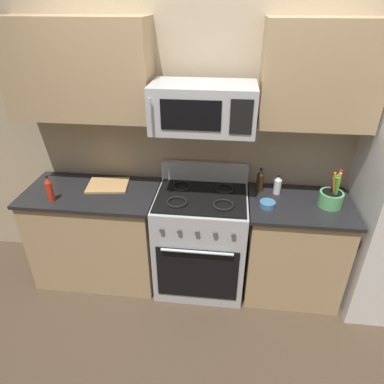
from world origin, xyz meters
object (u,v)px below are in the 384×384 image
bottle_hot_sauce (49,189)px  prep_bowl (267,204)px  utensil_crock (331,198)px  microwave (203,107)px  bottle_vinegar (278,185)px  cutting_board (108,185)px  bottle_soy (260,181)px  range_oven (201,240)px

bottle_hot_sauce → prep_bowl: bottle_hot_sauce is taller
bottle_hot_sauce → prep_bowl: bearing=3.5°
bottle_hot_sauce → utensil_crock: bearing=4.6°
microwave → bottle_vinegar: size_ratio=4.29×
cutting_board → prep_bowl: bearing=-7.7°
bottle_soy → bottle_vinegar: bottle_soy is taller
bottle_vinegar → prep_bowl: bearing=-113.0°
cutting_board → bottle_hot_sauce: size_ratio=1.52×
range_oven → bottle_hot_sauce: bottle_hot_sauce is taller
range_oven → cutting_board: size_ratio=3.18×
utensil_crock → microwave: bearing=177.9°
cutting_board → bottle_vinegar: (1.45, 0.04, 0.07)m
cutting_board → bottle_soy: (1.30, 0.07, 0.09)m
cutting_board → bottle_hot_sauce: bearing=-142.1°
microwave → bottle_soy: (0.48, 0.15, -0.65)m
cutting_board → bottle_hot_sauce: 0.48m
cutting_board → bottle_soy: 1.31m
prep_bowl → utensil_crock: bearing=8.3°
range_oven → utensil_crock: bearing=-0.5°
range_oven → bottle_soy: bearing=20.0°
microwave → bottle_soy: bearing=17.1°
bottle_hot_sauce → bottle_soy: 1.71m
utensil_crock → cutting_board: size_ratio=0.89×
microwave → bottle_vinegar: (0.62, 0.11, -0.66)m
range_oven → cutting_board: bearing=173.0°
utensil_crock → bottle_hot_sauce: bearing=-175.4°
cutting_board → bottle_vinegar: bottle_vinegar is taller
microwave → range_oven: bearing=-90.0°
microwave → prep_bowl: size_ratio=6.02×
range_oven → cutting_board: 0.94m
microwave → utensil_crock: microwave is taller
bottle_vinegar → utensil_crock: bearing=-20.8°
microwave → utensil_crock: bearing=-2.1°
utensil_crock → cutting_board: bearing=176.5°
range_oven → bottle_vinegar: 0.82m
bottle_hot_sauce → bottle_vinegar: size_ratio=1.29×
microwave → cutting_board: size_ratio=2.19×
utensil_crock → bottle_hot_sauce: size_ratio=1.35×
microwave → bottle_hot_sauce: (-1.20, -0.21, -0.64)m
microwave → cutting_board: (-0.83, 0.08, -0.73)m
range_oven → bottle_soy: bottle_soy is taller
bottle_soy → microwave: bearing=-162.9°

